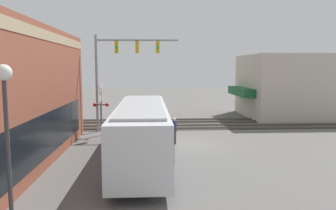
% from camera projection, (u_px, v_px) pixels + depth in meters
% --- Properties ---
extents(ground_plane, '(120.00, 120.00, 0.00)m').
position_uv_depth(ground_plane, '(186.00, 144.00, 21.61)').
color(ground_plane, '#605E5B').
extents(shop_building, '(8.91, 9.91, 6.30)m').
position_uv_depth(shop_building, '(288.00, 86.00, 33.52)').
color(shop_building, beige).
rests_on(shop_building, ground).
extents(city_bus, '(11.95, 2.59, 3.13)m').
position_uv_depth(city_bus, '(142.00, 130.00, 17.45)').
color(city_bus, silver).
rests_on(city_bus, ground).
extents(traffic_signal_gantry, '(0.42, 6.42, 7.54)m').
position_uv_depth(traffic_signal_gantry, '(120.00, 61.00, 25.28)').
color(traffic_signal_gantry, gray).
rests_on(traffic_signal_gantry, ground).
extents(crossing_signal, '(1.41, 1.18, 3.81)m').
position_uv_depth(crossing_signal, '(101.00, 105.00, 24.13)').
color(crossing_signal, gray).
rests_on(crossing_signal, ground).
extents(streetlamp, '(0.44, 0.44, 5.13)m').
position_uv_depth(streetlamp, '(7.00, 141.00, 8.87)').
color(streetlamp, '#38383A').
rests_on(streetlamp, ground).
extents(rail_track_near, '(2.60, 60.00, 0.15)m').
position_uv_depth(rail_track_near, '(178.00, 127.00, 27.56)').
color(rail_track_near, '#332D28').
rests_on(rail_track_near, ground).
extents(rail_track_far, '(2.60, 60.00, 0.15)m').
position_uv_depth(rail_track_far, '(175.00, 121.00, 30.73)').
color(rail_track_far, '#332D28').
rests_on(rail_track_far, ground).
extents(parked_car_blue, '(4.30, 1.82, 1.48)m').
position_uv_depth(parked_car_blue, '(145.00, 111.00, 33.19)').
color(parked_car_blue, navy).
rests_on(parked_car_blue, ground).
extents(pedestrian_near_bus, '(0.34, 0.34, 1.76)m').
position_uv_depth(pedestrian_near_bus, '(174.00, 131.00, 21.58)').
color(pedestrian_near_bus, '#473828').
rests_on(pedestrian_near_bus, ground).
extents(pedestrian_at_crossing, '(0.34, 0.34, 1.83)m').
position_uv_depth(pedestrian_at_crossing, '(127.00, 123.00, 24.07)').
color(pedestrian_at_crossing, black).
rests_on(pedestrian_at_crossing, ground).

